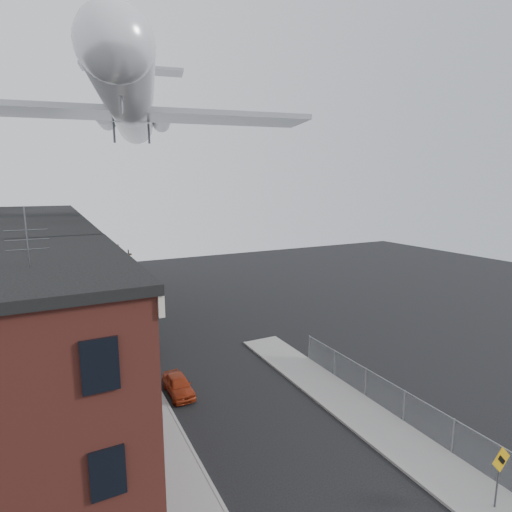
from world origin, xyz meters
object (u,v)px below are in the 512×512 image
(street_tree, at_px, (108,291))
(car_mid, at_px, (145,344))
(car_far, at_px, (116,299))
(airplane, at_px, (130,104))
(car_near, at_px, (178,385))
(warning_sign, at_px, (500,468))
(utility_pole, at_px, (121,308))

(street_tree, height_order, car_mid, street_tree)
(car_far, distance_m, airplane, 21.32)
(car_near, xyz_separation_m, car_far, (-0.54, 21.96, -0.06))
(car_near, relative_size, car_far, 0.95)
(street_tree, xyz_separation_m, car_mid, (1.67, -7.01, -2.79))
(car_near, bearing_deg, warning_sign, -59.46)
(utility_pole, relative_size, car_far, 2.46)
(car_mid, xyz_separation_m, car_far, (-0.00, 14.66, -0.13))
(warning_sign, distance_m, utility_pole, 22.25)
(car_near, bearing_deg, car_far, 91.36)
(street_tree, bearing_deg, warning_sign, -69.42)
(car_far, bearing_deg, street_tree, -105.00)
(street_tree, xyz_separation_m, airplane, (2.36, -2.47, 15.83))
(utility_pole, xyz_separation_m, airplane, (2.69, 7.45, 14.60))
(car_near, xyz_separation_m, car_mid, (-0.54, 7.29, 0.07))
(car_far, bearing_deg, warning_sign, -78.57)
(car_near, distance_m, car_mid, 7.31)
(street_tree, distance_m, car_near, 14.75)
(utility_pole, relative_size, street_tree, 1.73)
(warning_sign, height_order, airplane, airplane)
(warning_sign, bearing_deg, street_tree, 110.58)
(utility_pole, xyz_separation_m, car_far, (2.00, 17.58, -4.14))
(utility_pole, height_order, car_far, utility_pole)
(street_tree, xyz_separation_m, car_near, (2.21, -14.30, -2.86))
(warning_sign, height_order, car_far, warning_sign)
(warning_sign, xyz_separation_m, street_tree, (-10.87, 28.95, 1.57))
(warning_sign, relative_size, utility_pole, 0.31)
(warning_sign, xyz_separation_m, car_mid, (-9.20, 21.94, -1.22))
(car_mid, bearing_deg, utility_pole, -119.81)
(car_near, relative_size, airplane, 0.11)
(utility_pole, relative_size, car_near, 2.58)
(car_mid, relative_size, car_far, 1.09)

